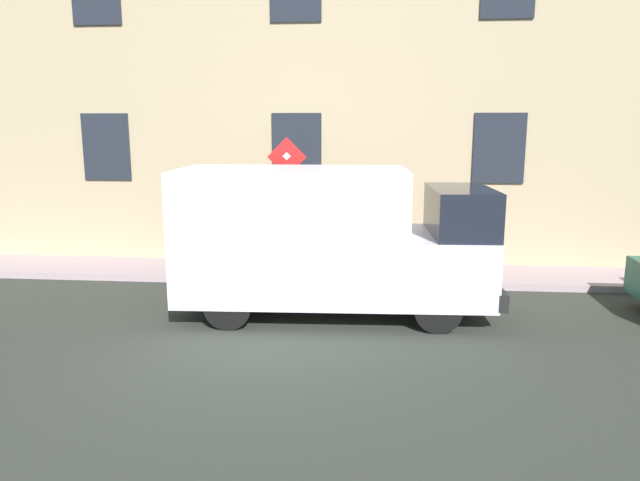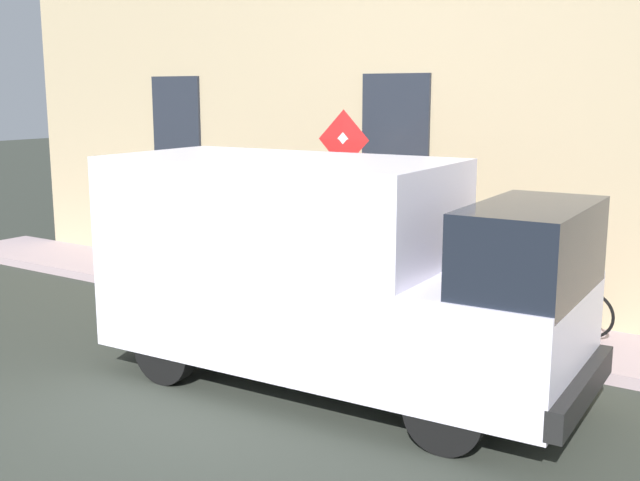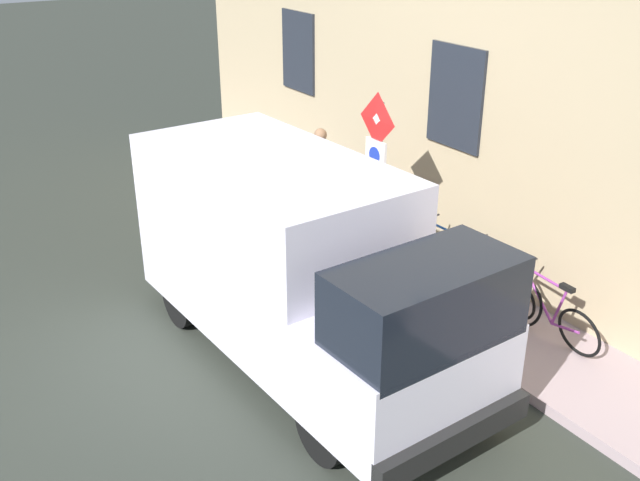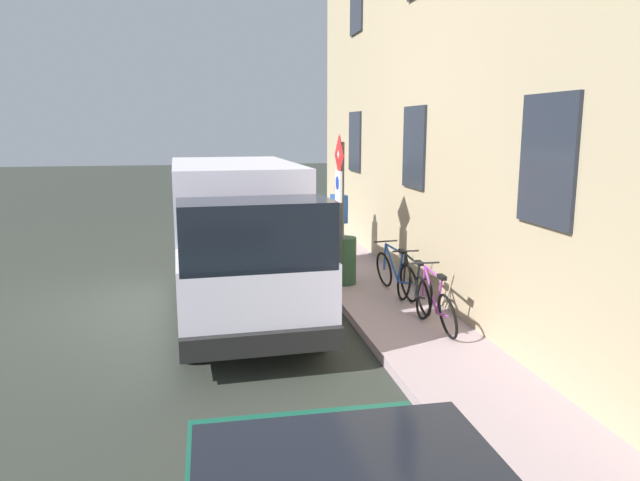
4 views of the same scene
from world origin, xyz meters
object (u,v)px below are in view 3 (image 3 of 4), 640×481
at_px(sign_post_stacked, 377,163).
at_px(pedestrian, 320,173).
at_px(delivery_van, 298,262).
at_px(bicycle_black, 495,283).
at_px(litter_bin, 375,245).
at_px(bicycle_blue, 450,259).
at_px(bicycle_purple, 547,311).

height_order(sign_post_stacked, pedestrian, sign_post_stacked).
distance_m(delivery_van, pedestrian, 4.00).
relative_size(bicycle_black, litter_bin, 1.90).
relative_size(bicycle_black, bicycle_blue, 1.00).
relative_size(bicycle_purple, pedestrian, 1.00).
bearing_deg(litter_bin, bicycle_blue, -49.54).
height_order(delivery_van, bicycle_blue, delivery_van).
bearing_deg(pedestrian, sign_post_stacked, -114.22).
distance_m(bicycle_blue, pedestrian, 3.00).
distance_m(bicycle_purple, bicycle_black, 0.91).
distance_m(sign_post_stacked, bicycle_purple, 3.06).
distance_m(sign_post_stacked, bicycle_black, 2.35).
xyz_separation_m(sign_post_stacked, bicycle_black, (0.88, -1.63, -1.46)).
bearing_deg(delivery_van, sign_post_stacked, 114.50).
bearing_deg(sign_post_stacked, pedestrian, 77.36).
height_order(pedestrian, litter_bin, pedestrian).
bearing_deg(bicycle_blue, bicycle_black, 173.54).
bearing_deg(bicycle_black, bicycle_blue, 1.89).
bearing_deg(delivery_van, bicycle_blue, 92.85).
relative_size(bicycle_purple, litter_bin, 1.90).
xyz_separation_m(bicycle_black, pedestrian, (-0.38, 3.83, 0.56)).
bearing_deg(bicycle_purple, sign_post_stacked, 20.64).
height_order(bicycle_purple, bicycle_blue, same).
bearing_deg(sign_post_stacked, bicycle_black, -61.72).
relative_size(delivery_van, bicycle_purple, 3.16).
height_order(bicycle_blue, pedestrian, pedestrian).
height_order(sign_post_stacked, delivery_van, sign_post_stacked).
xyz_separation_m(bicycle_blue, litter_bin, (-0.74, 0.86, 0.08)).
relative_size(bicycle_black, pedestrian, 1.00).
xyz_separation_m(bicycle_black, litter_bin, (-0.74, 1.77, 0.08)).
xyz_separation_m(bicycle_purple, bicycle_black, (0.00, 0.91, 0.00)).
bearing_deg(delivery_van, bicycle_purple, 58.25).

